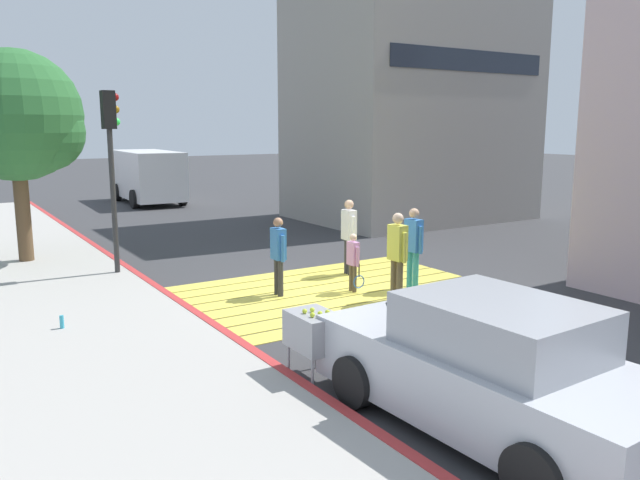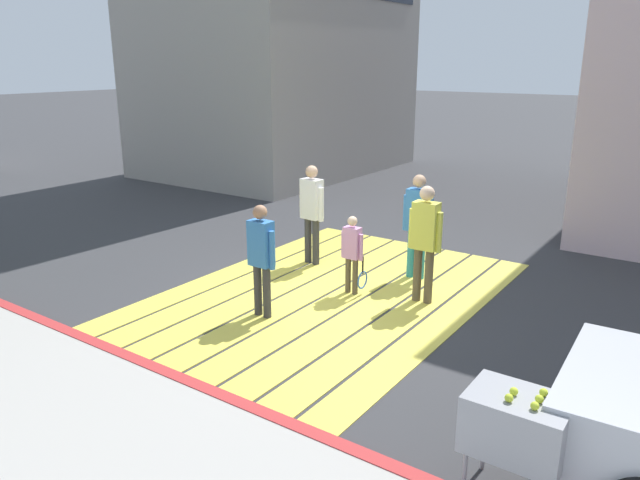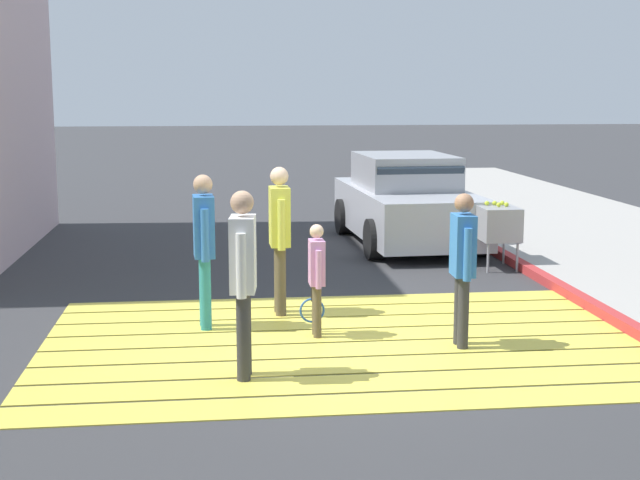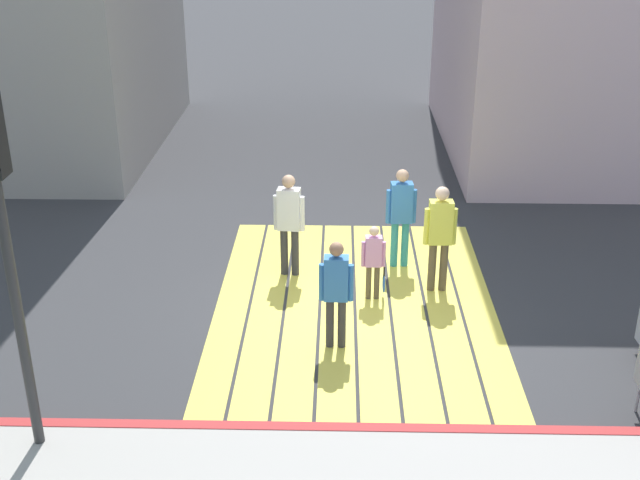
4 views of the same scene
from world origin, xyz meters
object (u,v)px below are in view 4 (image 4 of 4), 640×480
Objects in this scene: traffic_light_corner at (1,209)px; pedestrian_adult_trailing at (289,218)px; pedestrian_adult_lead at (336,287)px; pedestrian_adult_side at (401,211)px; pedestrian_child_with_racket at (374,259)px; pedestrian_teen_behind at (440,231)px.

traffic_light_corner reaches higher than pedestrian_adult_trailing.
pedestrian_adult_lead is 0.93× the size of pedestrian_adult_side.
pedestrian_adult_lead is 2.89m from pedestrian_adult_side.
pedestrian_adult_side is 1.40× the size of pedestrian_child_with_racket.
traffic_light_corner is at bearing 138.14° from pedestrian_adult_side.
pedestrian_adult_lead is at bearing 158.29° from pedestrian_child_with_racket.
pedestrian_adult_trailing reaches higher than pedestrian_adult_side.
traffic_light_corner is at bearing 150.34° from pedestrian_adult_trailing.
traffic_light_corner is 5.73m from pedestrian_adult_trailing.
pedestrian_teen_behind reaches higher than pedestrian_adult_lead.
pedestrian_adult_trailing is 1.01× the size of pedestrian_adult_side.
traffic_light_corner is 7.07m from pedestrian_adult_side.
pedestrian_child_with_racket is at bearing 107.19° from pedestrian_teen_behind.
traffic_light_corner reaches higher than pedestrian_adult_lead.
traffic_light_corner reaches higher than pedestrian_child_with_racket.
pedestrian_teen_behind is 1.43× the size of pedestrian_child_with_racket.
pedestrian_adult_trailing is at bearing 58.56° from pedestrian_child_with_racket.
pedestrian_teen_behind reaches higher than pedestrian_child_with_racket.
pedestrian_teen_behind is at bearing -102.04° from pedestrian_adult_trailing.
pedestrian_adult_lead reaches higher than pedestrian_child_with_racket.
traffic_light_corner is 6.03m from pedestrian_child_with_racket.
pedestrian_adult_trailing is 1.90m from pedestrian_adult_side.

